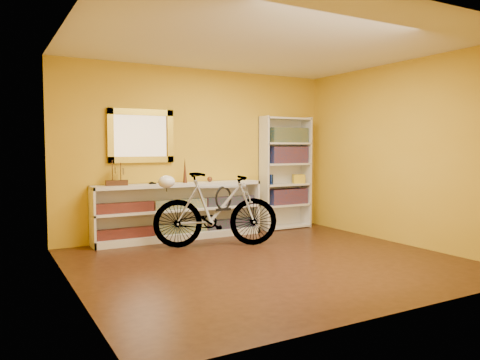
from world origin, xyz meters
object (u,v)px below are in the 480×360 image
console_unit (180,211)px  bicycle (216,210)px  helmet (167,182)px  bookcase (285,173)px

console_unit → bicycle: 0.78m
console_unit → helmet: (-0.39, -0.51, 0.49)m
bookcase → bicycle: size_ratio=1.07×
bookcase → bicycle: bearing=-155.8°
bookcase → helmet: bookcase is taller
console_unit → helmet: 0.81m
helmet → console_unit: bearing=52.0°
console_unit → bookcase: 2.00m
bookcase → bicycle: (-1.69, -0.76, -0.43)m
console_unit → helmet: helmet is taller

